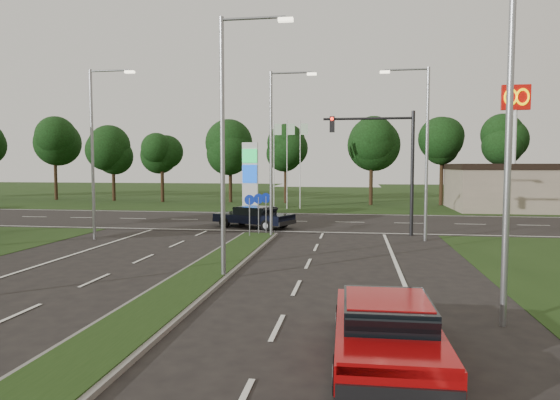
# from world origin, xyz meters

# --- Properties ---
(ground) EXTENTS (160.00, 160.00, 0.00)m
(ground) POSITION_xyz_m (0.00, 0.00, 0.00)
(ground) COLOR black
(ground) RESTS_ON ground
(verge_far) EXTENTS (160.00, 50.00, 0.02)m
(verge_far) POSITION_xyz_m (0.00, 55.00, 0.00)
(verge_far) COLOR black
(verge_far) RESTS_ON ground
(cross_road) EXTENTS (160.00, 12.00, 0.02)m
(cross_road) POSITION_xyz_m (0.00, 24.00, 0.00)
(cross_road) COLOR black
(cross_road) RESTS_ON ground
(median_kerb) EXTENTS (2.00, 26.00, 0.12)m
(median_kerb) POSITION_xyz_m (0.00, 4.00, 0.06)
(median_kerb) COLOR slate
(median_kerb) RESTS_ON ground
(commercial_building) EXTENTS (16.00, 9.00, 4.00)m
(commercial_building) POSITION_xyz_m (22.00, 36.00, 2.00)
(commercial_building) COLOR gray
(commercial_building) RESTS_ON ground
(streetlight_median_near) EXTENTS (2.53, 0.22, 9.00)m
(streetlight_median_near) POSITION_xyz_m (1.00, 6.00, 5.08)
(streetlight_median_near) COLOR gray
(streetlight_median_near) RESTS_ON ground
(streetlight_median_far) EXTENTS (2.53, 0.22, 9.00)m
(streetlight_median_far) POSITION_xyz_m (1.00, 16.00, 5.08)
(streetlight_median_far) COLOR gray
(streetlight_median_far) RESTS_ON ground
(streetlight_left_far) EXTENTS (2.53, 0.22, 9.00)m
(streetlight_left_far) POSITION_xyz_m (-8.30, 14.00, 5.08)
(streetlight_left_far) COLOR gray
(streetlight_left_far) RESTS_ON ground
(streetlight_right_far) EXTENTS (2.53, 0.22, 9.00)m
(streetlight_right_far) POSITION_xyz_m (8.80, 16.00, 5.08)
(streetlight_right_far) COLOR gray
(streetlight_right_far) RESTS_ON ground
(streetlight_right_near) EXTENTS (2.53, 0.22, 9.00)m
(streetlight_right_near) POSITION_xyz_m (8.80, 2.00, 5.08)
(streetlight_right_near) COLOR gray
(streetlight_right_near) RESTS_ON ground
(traffic_signal) EXTENTS (5.10, 0.42, 7.00)m
(traffic_signal) POSITION_xyz_m (7.19, 18.00, 4.65)
(traffic_signal) COLOR black
(traffic_signal) RESTS_ON ground
(median_signs) EXTENTS (1.16, 1.76, 2.38)m
(median_signs) POSITION_xyz_m (0.00, 16.40, 1.71)
(median_signs) COLOR gray
(median_signs) RESTS_ON ground
(gas_pylon) EXTENTS (5.80, 1.26, 8.00)m
(gas_pylon) POSITION_xyz_m (-3.79, 33.05, 3.20)
(gas_pylon) COLOR silver
(gas_pylon) RESTS_ON ground
(mcdonalds_sign) EXTENTS (2.20, 0.47, 10.40)m
(mcdonalds_sign) POSITION_xyz_m (18.00, 31.97, 7.99)
(mcdonalds_sign) COLOR silver
(mcdonalds_sign) RESTS_ON ground
(treeline_far) EXTENTS (6.00, 6.00, 9.90)m
(treeline_far) POSITION_xyz_m (0.10, 39.93, 6.83)
(treeline_far) COLOR black
(treeline_far) RESTS_ON ground
(red_sedan) EXTENTS (2.14, 4.92, 1.34)m
(red_sedan) POSITION_xyz_m (6.00, -0.78, 0.72)
(red_sedan) COLOR #9F080A
(red_sedan) RESTS_ON ground
(navy_sedan) EXTENTS (5.37, 3.83, 1.37)m
(navy_sedan) POSITION_xyz_m (-0.98, 19.99, 0.73)
(navy_sedan) COLOR black
(navy_sedan) RESTS_ON ground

